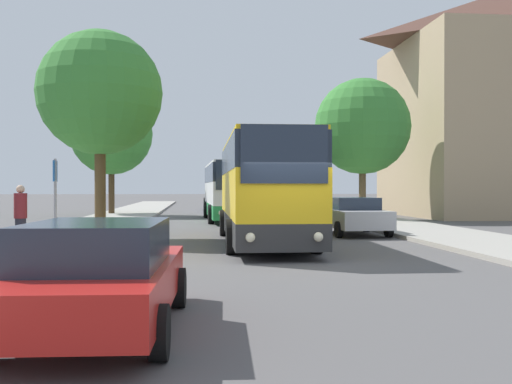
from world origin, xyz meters
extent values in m
plane|color=#565454|center=(0.00, 0.00, 0.00)|extent=(300.00, 300.00, 0.00)
cube|color=#A39E93|center=(-7.00, 0.00, 0.07)|extent=(4.00, 120.00, 0.15)
cube|color=#2D2D2D|center=(-0.18, 5.05, 0.62)|extent=(2.53, 10.75, 0.70)
cube|color=yellow|center=(-0.18, 5.05, 1.68)|extent=(2.53, 10.75, 1.40)
cube|color=#232D3D|center=(-0.18, 5.05, 2.85)|extent=(2.55, 10.54, 0.95)
cube|color=yellow|center=(-0.18, 5.05, 3.39)|extent=(2.48, 10.54, 0.12)
cube|color=#232D3D|center=(-0.25, -0.35, 2.70)|extent=(2.16, 0.09, 1.45)
sphere|color=#F4EAC1|center=(-1.09, -0.36, 0.66)|extent=(0.24, 0.24, 0.24)
sphere|color=#F4EAC1|center=(0.59, -0.37, 0.66)|extent=(0.24, 0.24, 0.24)
cylinder|color=black|center=(-1.42, 1.84, 0.50)|extent=(0.31, 1.00, 1.00)
cylinder|color=black|center=(0.98, 1.82, 0.50)|extent=(0.31, 1.00, 1.00)
cylinder|color=black|center=(-1.35, 8.28, 0.50)|extent=(0.31, 1.00, 1.00)
cylinder|color=black|center=(1.05, 8.25, 0.50)|extent=(0.31, 1.00, 1.00)
cube|color=#238942|center=(-0.52, 18.90, 0.62)|extent=(2.70, 10.28, 0.70)
cube|color=silver|center=(-0.52, 18.90, 1.56)|extent=(2.70, 10.28, 1.18)
cube|color=#232D3D|center=(-0.52, 18.90, 2.63)|extent=(2.72, 10.08, 0.95)
cube|color=silver|center=(-0.52, 18.90, 3.16)|extent=(2.65, 10.08, 0.12)
cube|color=#232D3D|center=(-0.39, 13.76, 2.48)|extent=(2.20, 0.12, 1.45)
sphere|color=#F4EAC1|center=(-1.24, 13.71, 0.66)|extent=(0.24, 0.24, 0.24)
sphere|color=#F4EAC1|center=(0.47, 13.76, 0.66)|extent=(0.24, 0.24, 0.24)
cylinder|color=black|center=(-1.66, 15.80, 0.50)|extent=(0.33, 1.01, 1.00)
cylinder|color=black|center=(0.78, 15.86, 0.50)|extent=(0.33, 1.01, 1.00)
cylinder|color=black|center=(-1.82, 21.93, 0.50)|extent=(0.33, 1.01, 1.00)
cylinder|color=black|center=(0.63, 21.99, 0.50)|extent=(0.33, 1.01, 1.00)
cube|color=#2D519E|center=(-0.39, 32.75, 0.62)|extent=(2.58, 11.19, 0.70)
cube|color=silver|center=(-0.39, 32.75, 1.70)|extent=(2.58, 11.19, 1.45)
cube|color=#232D3D|center=(-0.39, 32.75, 2.90)|extent=(2.60, 10.96, 0.95)
cube|color=silver|center=(-0.39, 32.75, 3.44)|extent=(2.53, 10.96, 0.12)
cube|color=#232D3D|center=(-0.35, 27.13, 2.75)|extent=(2.25, 0.08, 1.45)
sphere|color=#F4EAC1|center=(-1.23, 27.11, 0.66)|extent=(0.24, 0.24, 0.24)
sphere|color=#F4EAC1|center=(0.52, 27.12, 0.66)|extent=(0.24, 0.24, 0.24)
cylinder|color=black|center=(-1.62, 29.39, 0.50)|extent=(0.31, 1.00, 1.00)
cylinder|color=black|center=(0.88, 29.41, 0.50)|extent=(0.31, 1.00, 1.00)
cylinder|color=black|center=(-1.66, 36.09, 0.50)|extent=(0.31, 1.00, 1.00)
cylinder|color=black|center=(0.84, 36.11, 0.50)|extent=(0.31, 1.00, 1.00)
cube|color=red|center=(-3.65, -6.84, 0.60)|extent=(2.05, 4.75, 0.57)
cube|color=#232D3D|center=(-3.66, -7.02, 1.16)|extent=(1.73, 2.50, 0.56)
cylinder|color=black|center=(-4.51, -5.35, 0.31)|extent=(0.23, 0.63, 0.62)
cylinder|color=black|center=(-2.66, -5.43, 0.31)|extent=(0.23, 0.63, 0.62)
cylinder|color=black|center=(-2.79, -8.32, 0.31)|extent=(0.23, 0.63, 0.62)
cube|color=#B7B7BC|center=(3.78, 8.30, 0.65)|extent=(2.06, 4.43, 0.69)
cube|color=#232D3D|center=(3.77, 8.48, 1.24)|extent=(1.77, 2.33, 0.48)
cylinder|color=black|center=(4.78, 6.98, 0.31)|extent=(0.22, 0.63, 0.62)
cylinder|color=black|center=(2.86, 6.92, 0.31)|extent=(0.22, 0.63, 0.62)
cylinder|color=black|center=(4.70, 9.69, 0.31)|extent=(0.22, 0.63, 0.62)
cylinder|color=black|center=(2.77, 9.63, 0.31)|extent=(0.22, 0.63, 0.62)
cylinder|color=gray|center=(-6.41, 2.68, 1.42)|extent=(0.08, 0.08, 2.55)
cube|color=#1E56A3|center=(-6.41, 2.68, 2.35)|extent=(0.03, 0.45, 0.60)
cylinder|color=#23232D|center=(-7.36, 2.64, 0.58)|extent=(0.30, 0.30, 0.85)
cylinder|color=maroon|center=(-7.36, 2.64, 1.36)|extent=(0.36, 0.36, 0.71)
sphere|color=tan|center=(-7.36, 2.64, 1.83)|extent=(0.23, 0.23, 0.23)
cylinder|color=#47331E|center=(-8.06, 25.77, 1.78)|extent=(0.40, 0.40, 3.25)
sphere|color=#387F33|center=(-8.06, 25.77, 5.45)|extent=(5.46, 5.46, 5.46)
cylinder|color=#513D23|center=(-5.89, 7.39, 1.89)|extent=(0.40, 0.40, 3.48)
sphere|color=#387F33|center=(-5.89, 7.39, 5.32)|extent=(4.53, 4.53, 4.53)
cylinder|color=brown|center=(7.05, 18.60, 1.73)|extent=(0.40, 0.40, 3.17)
sphere|color=#387F33|center=(7.05, 18.60, 5.37)|extent=(5.47, 5.47, 5.47)
camera|label=1|loc=(-2.38, -14.86, 1.89)|focal=42.00mm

